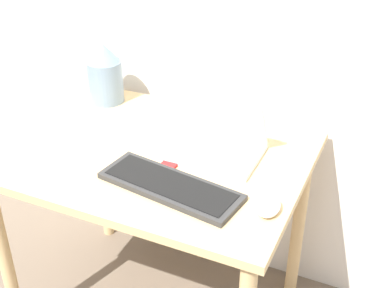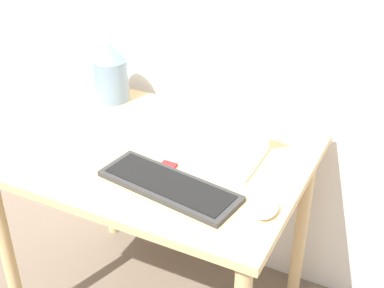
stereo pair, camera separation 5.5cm
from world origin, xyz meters
TOP-DOWN VIEW (x-y plane):
  - desk at (0.00, 0.38)m, footprint 1.02×0.76m
  - laptop at (0.18, 0.46)m, footprint 0.32×0.23m
  - keyboard at (0.15, 0.21)m, footprint 0.47×0.22m
  - mouse at (0.45, 0.22)m, footprint 0.06×0.10m
  - vase at (-0.36, 0.64)m, footprint 0.14×0.14m
  - mp3_player at (0.08, 0.33)m, footprint 0.05×0.05m

SIDE VIEW (x-z plane):
  - desk at x=0.00m, z-range 0.28..1.05m
  - mp3_player at x=0.08m, z-range 0.77..0.78m
  - keyboard at x=0.15m, z-range 0.77..0.79m
  - mouse at x=0.45m, z-range 0.77..0.81m
  - laptop at x=0.18m, z-range 0.71..0.93m
  - vase at x=-0.36m, z-range 0.77..1.01m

